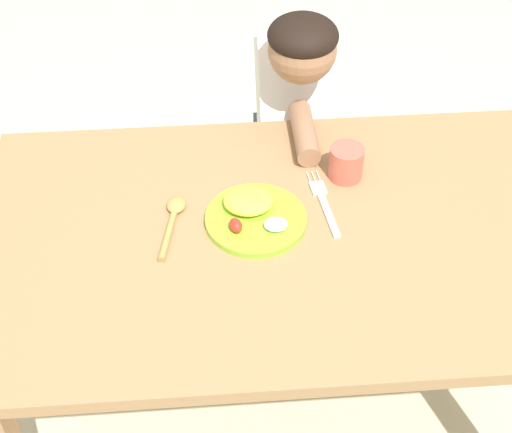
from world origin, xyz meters
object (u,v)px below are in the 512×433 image
Objects in this scene: fork at (324,203)px; person at (291,146)px; spoon at (173,218)px; drinking_cup at (346,163)px; plate at (254,213)px.

person is at bearing -4.81° from fork.
person reaches higher than fork.
drinking_cup is at bearing -62.47° from spoon.
drinking_cup reaches higher than spoon.
spoon is (-0.32, -0.03, 0.00)m from fork.
person is (0.14, 0.45, -0.19)m from plate.
plate is at bearing -81.62° from spoon.
fork is 2.77× the size of drinking_cup.
drinking_cup is (0.06, 0.09, 0.03)m from fork.
drinking_cup is at bearing 102.79° from person.
person reaches higher than spoon.
drinking_cup is at bearing 29.62° from plate.
drinking_cup reaches higher than plate.
plate is at bearing 73.36° from person.
drinking_cup reaches higher than fork.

